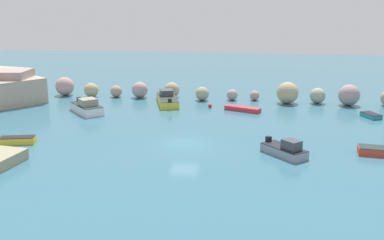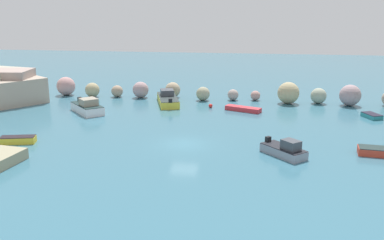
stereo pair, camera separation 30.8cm
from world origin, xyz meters
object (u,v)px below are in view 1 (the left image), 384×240
moored_boat_2 (18,140)px  moored_boat_6 (243,109)px  moored_boat_5 (371,115)px  moored_boat_3 (285,150)px  moored_boat_4 (167,99)px  channel_buoy (210,106)px  moored_boat_0 (87,107)px

moored_boat_2 → moored_boat_6: 25.54m
moored_boat_2 → moored_boat_5: size_ratio=1.24×
moored_boat_3 → moored_boat_4: moored_boat_4 is taller
channel_buoy → moored_boat_4: (-5.76, 1.58, 0.34)m
moored_boat_5 → moored_boat_6: (-14.52, 1.16, 0.01)m
moored_boat_3 → moored_boat_5: size_ratio=1.54×
moored_boat_3 → moored_boat_0: bearing=-161.3°
moored_boat_6 → channel_buoy: bearing=-173.0°
moored_boat_2 → moored_boat_3: size_ratio=0.81×
moored_boat_2 → moored_boat_4: 21.16m
moored_boat_0 → moored_boat_5: 32.82m
moored_boat_0 → moored_boat_3: bearing=18.8°
channel_buoy → moored_boat_0: moored_boat_0 is taller
moored_boat_0 → moored_boat_3: moored_boat_0 is taller
channel_buoy → moored_boat_0: (-14.13, -4.79, 0.43)m
moored_boat_4 → moored_boat_6: bearing=-122.6°
moored_boat_2 → moored_boat_5: (34.60, 14.62, -0.07)m
channel_buoy → moored_boat_4: bearing=164.7°
moored_boat_3 → moored_boat_5: bearing=101.2°
moored_boat_2 → moored_boat_4: moored_boat_4 is taller
moored_boat_0 → moored_boat_4: (8.37, 6.37, -0.08)m
moored_boat_5 → moored_boat_6: 14.57m
moored_boat_0 → moored_boat_6: moored_boat_0 is taller
moored_boat_4 → moored_boat_5: size_ratio=2.75×
moored_boat_0 → moored_boat_4: bearing=84.5°
moored_boat_0 → moored_boat_5: (32.72, 2.48, -0.42)m
moored_boat_0 → channel_buoy: bearing=65.9°
moored_boat_3 → moored_boat_4: size_ratio=0.56×
channel_buoy → moored_boat_3: bearing=-64.3°
moored_boat_2 → moored_boat_6: (20.08, 15.78, -0.06)m
moored_boat_3 → moored_boat_6: size_ratio=0.91×
channel_buoy → moored_boat_0: 14.93m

